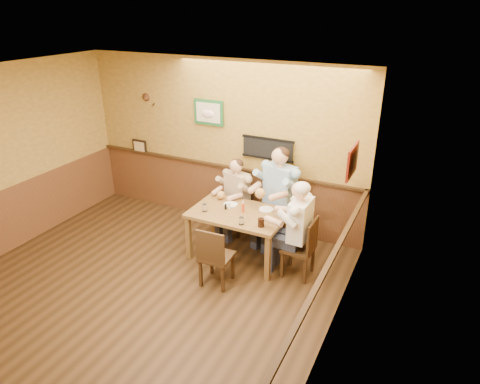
# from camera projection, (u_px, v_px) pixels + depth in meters

# --- Properties ---
(room) EXTENTS (5.02, 5.03, 2.81)m
(room) POSITION_uv_depth(u_px,v_px,m) (138.00, 176.00, 5.09)
(room) COLOR black
(room) RESTS_ON ground
(dining_table) EXTENTS (1.40, 0.90, 0.75)m
(dining_table) POSITION_uv_depth(u_px,v_px,m) (238.00, 217.00, 6.33)
(dining_table) COLOR brown
(dining_table) RESTS_ON ground
(chair_back_left) EXTENTS (0.46, 0.46, 0.82)m
(chair_back_left) POSITION_uv_depth(u_px,v_px,m) (237.00, 210.00, 7.12)
(chair_back_left) COLOR #3D2813
(chair_back_left) RESTS_ON ground
(chair_back_right) EXTENTS (0.57, 0.57, 1.00)m
(chair_back_right) POSITION_uv_depth(u_px,v_px,m) (279.00, 213.00, 6.83)
(chair_back_right) COLOR #3D2813
(chair_back_right) RESTS_ON ground
(chair_right_end) EXTENTS (0.42, 0.42, 0.90)m
(chair_right_end) POSITION_uv_depth(u_px,v_px,m) (299.00, 247.00, 5.97)
(chair_right_end) COLOR #3D2813
(chair_right_end) RESTS_ON ground
(chair_near_side) EXTENTS (0.43, 0.43, 0.89)m
(chair_near_side) POSITION_uv_depth(u_px,v_px,m) (217.00, 255.00, 5.79)
(chair_near_side) COLOR #3D2813
(chair_near_side) RESTS_ON ground
(diner_tan_shirt) EXTENTS (0.66, 0.66, 1.18)m
(diner_tan_shirt) POSITION_uv_depth(u_px,v_px,m) (237.00, 200.00, 7.04)
(diner_tan_shirt) COLOR #CCB08C
(diner_tan_shirt) RESTS_ON ground
(diner_blue_polo) EXTENTS (0.82, 0.82, 1.43)m
(diner_blue_polo) POSITION_uv_depth(u_px,v_px,m) (279.00, 200.00, 6.74)
(diner_blue_polo) COLOR #8CB2D2
(diner_blue_polo) RESTS_ON ground
(diner_white_elder) EXTENTS (0.61, 0.61, 1.28)m
(diner_white_elder) POSITION_uv_depth(u_px,v_px,m) (299.00, 235.00, 5.89)
(diner_white_elder) COLOR white
(diner_white_elder) RESTS_ON ground
(water_glass_left) EXTENTS (0.08, 0.08, 0.11)m
(water_glass_left) POSITION_uv_depth(u_px,v_px,m) (205.00, 208.00, 6.29)
(water_glass_left) COLOR white
(water_glass_left) RESTS_ON dining_table
(water_glass_mid) EXTENTS (0.08, 0.08, 0.11)m
(water_glass_mid) POSITION_uv_depth(u_px,v_px,m) (241.00, 221.00, 5.92)
(water_glass_mid) COLOR silver
(water_glass_mid) RESTS_ON dining_table
(cola_tumbler) EXTENTS (0.11, 0.11, 0.12)m
(cola_tumbler) POSITION_uv_depth(u_px,v_px,m) (261.00, 223.00, 5.86)
(cola_tumbler) COLOR black
(cola_tumbler) RESTS_ON dining_table
(hot_sauce_bottle) EXTENTS (0.04, 0.04, 0.16)m
(hot_sauce_bottle) POSITION_uv_depth(u_px,v_px,m) (243.00, 207.00, 6.25)
(hot_sauce_bottle) COLOR red
(hot_sauce_bottle) RESTS_ON dining_table
(salt_shaker) EXTENTS (0.05, 0.05, 0.10)m
(salt_shaker) POSITION_uv_depth(u_px,v_px,m) (229.00, 206.00, 6.37)
(salt_shaker) COLOR white
(salt_shaker) RESTS_ON dining_table
(pepper_shaker) EXTENTS (0.04, 0.04, 0.09)m
(pepper_shaker) POSITION_uv_depth(u_px,v_px,m) (226.00, 207.00, 6.36)
(pepper_shaker) COLOR black
(pepper_shaker) RESTS_ON dining_table
(plate_far_left) EXTENTS (0.26, 0.26, 0.01)m
(plate_far_left) POSITION_uv_depth(u_px,v_px,m) (230.00, 204.00, 6.51)
(plate_far_left) COLOR white
(plate_far_left) RESTS_ON dining_table
(plate_far_right) EXTENTS (0.28, 0.28, 0.01)m
(plate_far_right) POSITION_uv_depth(u_px,v_px,m) (266.00, 209.00, 6.36)
(plate_far_right) COLOR white
(plate_far_right) RESTS_ON dining_table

